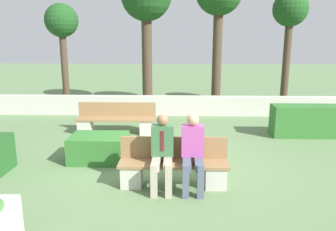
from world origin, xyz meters
name	(u,v)px	position (x,y,z in m)	size (l,w,h in m)	color
ground_plane	(164,162)	(0.00, 0.00, 0.00)	(60.00, 60.00, 0.00)	#607F51
perimeter_wall	(170,106)	(0.00, 4.51, 0.33)	(11.93, 0.30, 0.66)	beige
bench_front	(173,168)	(0.21, -1.11, 0.32)	(1.93, 0.48, 0.83)	#937047
bench_left_side	(116,122)	(-1.42, 2.18, 0.33)	(2.17, 0.49, 0.83)	#937047
person_seated_man	(162,149)	(0.02, -1.26, 0.71)	(0.38, 0.64, 1.30)	#B2A893
person_seated_woman	(193,149)	(0.54, -1.25, 0.72)	(0.38, 0.64, 1.31)	#515B70
hedge_block_near_left	(305,121)	(3.70, 2.07, 0.42)	(1.78, 0.62, 0.84)	#33702D
hedge_block_near_right	(99,148)	(-1.40, 0.07, 0.28)	(1.20, 0.84, 0.55)	#33702D
tree_leftmost	(62,25)	(-3.93, 5.52, 3.06)	(1.19, 1.19, 3.82)	#473828
tree_center_left	(146,0)	(-0.93, 6.20, 3.99)	(1.90, 1.90, 5.11)	#473828
tree_rightmost	(290,15)	(4.33, 5.99, 3.42)	(1.27, 1.27, 4.28)	#473828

